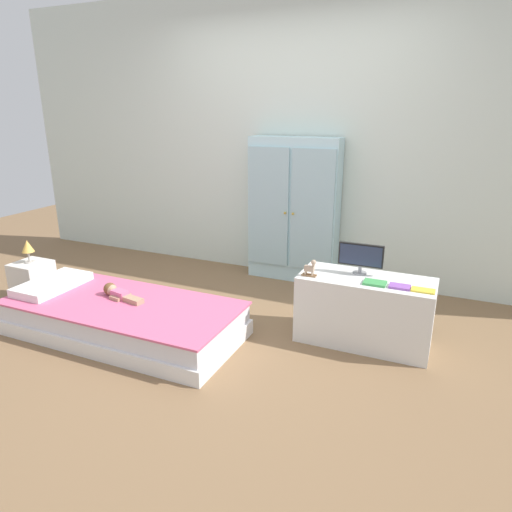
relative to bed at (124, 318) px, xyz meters
name	(u,v)px	position (x,y,z in m)	size (l,w,h in m)	color
ground_plane	(220,339)	(0.70, 0.23, -0.14)	(10.00, 10.00, 0.02)	brown
back_wall	(294,140)	(0.70, 1.80, 1.22)	(6.40, 0.05, 2.70)	silver
bed	(124,318)	(0.00, 0.00, 0.00)	(1.79, 0.80, 0.26)	white
pillow	(53,284)	(-0.69, 0.00, 0.16)	(0.32, 0.57, 0.06)	white
doll	(116,292)	(-0.10, 0.06, 0.17)	(0.39, 0.15, 0.10)	#D6668E
nightstand	(33,282)	(-1.14, 0.18, 0.05)	(0.29, 0.29, 0.36)	silver
table_lamp	(28,247)	(-1.14, 0.18, 0.37)	(0.10, 0.10, 0.20)	#B7B2AD
wardrobe	(293,210)	(0.77, 1.64, 0.57)	(0.87, 0.25, 1.39)	silver
tv_stand	(364,310)	(1.68, 0.61, 0.12)	(0.94, 0.41, 0.50)	silver
tv_monitor	(361,256)	(1.62, 0.68, 0.50)	(0.32, 0.10, 0.22)	#99999E
rocking_horse_toy	(311,268)	(1.30, 0.48, 0.43)	(0.10, 0.04, 0.13)	#8E6642
book_green	(375,283)	(1.75, 0.51, 0.38)	(0.15, 0.11, 0.02)	#429E51
book_purple	(400,287)	(1.92, 0.51, 0.38)	(0.14, 0.09, 0.02)	#8E51B2
book_yellow	(423,290)	(2.07, 0.51, 0.38)	(0.15, 0.09, 0.01)	gold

